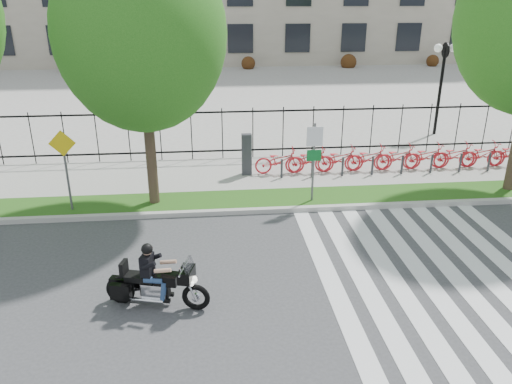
{
  "coord_description": "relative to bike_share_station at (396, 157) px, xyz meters",
  "views": [
    {
      "loc": [
        -0.54,
        -9.77,
        6.34
      ],
      "look_at": [
        0.72,
        3.0,
        1.15
      ],
      "focal_mm": 35.0,
      "sensor_mm": 36.0,
      "label": 1
    }
  ],
  "objects": [
    {
      "name": "plaza",
      "position": [
        -6.32,
        17.8,
        -0.58
      ],
      "size": [
        80.0,
        34.0,
        0.1
      ],
      "primitive_type": "cube",
      "color": "gray",
      "rests_on": "ground"
    },
    {
      "name": "crosswalk_stripes",
      "position": [
        -1.49,
        -7.2,
        -0.62
      ],
      "size": [
        5.7,
        8.0,
        0.01
      ],
      "primitive_type": null,
      "color": "silver",
      "rests_on": "ground"
    },
    {
      "name": "sidewalk",
      "position": [
        -6.32,
        0.25,
        -0.55
      ],
      "size": [
        60.0,
        3.5,
        0.15
      ],
      "primitive_type": "cube",
      "color": "gray",
      "rests_on": "ground"
    },
    {
      "name": "ground",
      "position": [
        -6.32,
        -7.2,
        -0.63
      ],
      "size": [
        120.0,
        120.0,
        0.0
      ],
      "primitive_type": "plane",
      "color": "#39393C",
      "rests_on": "ground"
    },
    {
      "name": "bike_share_station",
      "position": [
        0.0,
        0.0,
        0.0
      ],
      "size": [
        11.08,
        0.85,
        1.5
      ],
      "color": "#2D2D33",
      "rests_on": "sidewalk"
    },
    {
      "name": "motorcycle_rider",
      "position": [
        -8.09,
        -7.7,
        -0.03
      ],
      "size": [
        2.28,
        1.01,
        1.8
      ],
      "color": "black",
      "rests_on": "ground"
    },
    {
      "name": "curb",
      "position": [
        -6.32,
        -3.1,
        -0.55
      ],
      "size": [
        60.0,
        0.2,
        0.15
      ],
      "primitive_type": "cube",
      "color": "#ACAAA2",
      "rests_on": "ground"
    },
    {
      "name": "iron_fence",
      "position": [
        -6.32,
        2.0,
        0.52
      ],
      "size": [
        30.0,
        0.06,
        2.0
      ],
      "primitive_type": null,
      "color": "black",
      "rests_on": "sidewalk"
    },
    {
      "name": "lamp_post_right",
      "position": [
        3.68,
        4.8,
        2.58
      ],
      "size": [
        1.06,
        0.7,
        4.25
      ],
      "color": "black",
      "rests_on": "ground"
    },
    {
      "name": "street_tree_1",
      "position": [
        -8.63,
        -2.25,
        4.6
      ],
      "size": [
        4.81,
        4.81,
        7.85
      ],
      "color": "#3B2C20",
      "rests_on": "grass_verge"
    },
    {
      "name": "sign_pole_regulatory",
      "position": [
        -3.66,
        -2.62,
        1.11
      ],
      "size": [
        0.5,
        0.09,
        2.5
      ],
      "color": "#59595B",
      "rests_on": "grass_verge"
    },
    {
      "name": "grass_verge",
      "position": [
        -6.32,
        -2.25,
        -0.55
      ],
      "size": [
        60.0,
        1.5,
        0.15
      ],
      "primitive_type": "cube",
      "color": "#225615",
      "rests_on": "ground"
    },
    {
      "name": "sign_pole_warning",
      "position": [
        -11.08,
        -2.62,
        1.11
      ],
      "size": [
        0.78,
        0.09,
        2.49
      ],
      "color": "#59595B",
      "rests_on": "grass_verge"
    }
  ]
}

